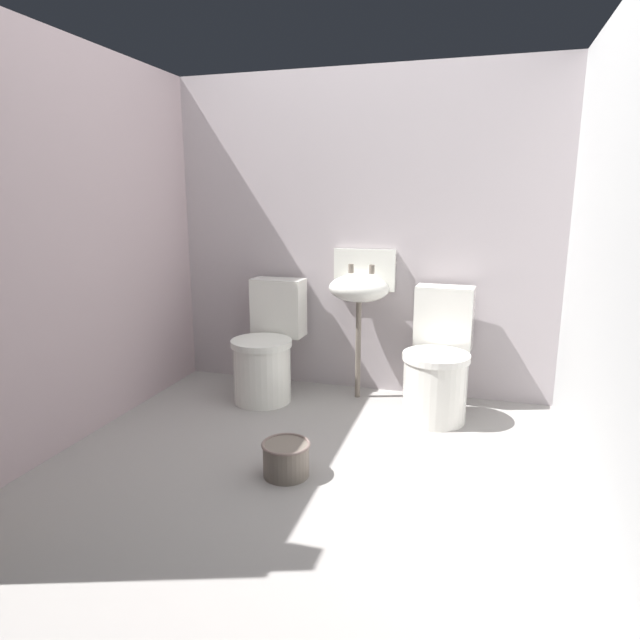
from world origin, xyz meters
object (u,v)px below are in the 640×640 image
object	(u,v)px
toilet_right	(438,365)
sink	(360,287)
bucket	(286,458)
toilet_left	(267,351)

from	to	relation	value
toilet_right	sink	size ratio (longest dim) A/B	0.79
toilet_right	bucket	bearing A→B (deg)	60.17
toilet_left	bucket	xyz separation A→B (m)	(0.49, -0.98, -0.23)
toilet_left	bucket	distance (m)	1.12
toilet_right	bucket	distance (m)	1.19
toilet_left	bucket	bearing A→B (deg)	118.30
toilet_right	sink	bearing A→B (deg)	-16.21
sink	bucket	distance (m)	1.35
sink	toilet_left	bearing A→B (deg)	-162.31
toilet_left	sink	world-z (taller)	sink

